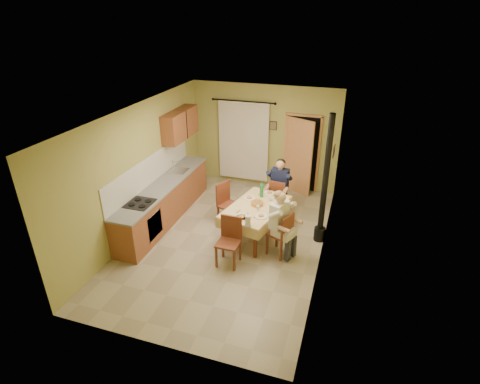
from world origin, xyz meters
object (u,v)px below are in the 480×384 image
(stove_flue, at_px, (323,198))
(man_far, at_px, (279,181))
(dining_table, at_px, (256,221))
(chair_far, at_px, (278,204))
(man_right, at_px, (280,217))
(chair_left, at_px, (229,212))
(chair_near, at_px, (229,251))
(chair_right, at_px, (280,242))

(stove_flue, bearing_deg, man_far, 142.80)
(dining_table, relative_size, chair_far, 1.95)
(dining_table, xyz_separation_m, man_far, (0.26, 1.13, 0.50))
(man_right, height_order, stove_flue, stove_flue)
(chair_far, relative_size, man_right, 0.68)
(chair_left, height_order, man_right, man_right)
(chair_near, relative_size, man_right, 0.71)
(chair_far, xyz_separation_m, stove_flue, (1.11, -0.83, 0.74))
(chair_near, height_order, chair_left, chair_left)
(man_right, distance_m, stove_flue, 1.07)
(chair_right, bearing_deg, man_far, 36.20)
(dining_table, xyz_separation_m, chair_near, (-0.24, -1.10, -0.09))
(dining_table, xyz_separation_m, man_right, (0.63, -0.49, 0.50))
(chair_right, relative_size, man_far, 0.69)
(dining_table, xyz_separation_m, chair_far, (0.26, 1.11, -0.09))
(chair_far, bearing_deg, chair_right, -71.82)
(chair_right, height_order, chair_left, chair_left)
(chair_right, xyz_separation_m, stove_flue, (0.72, 0.78, 0.73))
(man_right, bearing_deg, chair_left, 81.43)
(chair_left, xyz_separation_m, man_far, (0.98, 0.79, 0.59))
(chair_left, bearing_deg, chair_right, 80.52)
(chair_right, height_order, man_right, man_right)
(man_far, height_order, man_right, same)
(chair_near, relative_size, man_far, 0.71)
(chair_right, xyz_separation_m, man_far, (-0.39, 1.62, 0.59))
(dining_table, distance_m, stove_flue, 1.53)
(dining_table, bearing_deg, chair_far, 89.61)
(chair_near, bearing_deg, dining_table, -101.75)
(dining_table, bearing_deg, stove_flue, 24.46)
(stove_flue, bearing_deg, chair_left, 178.63)
(dining_table, bearing_deg, chair_near, -89.74)
(dining_table, xyz_separation_m, chair_right, (0.65, -0.49, -0.09))
(man_far, xyz_separation_m, man_right, (0.38, -1.61, 0.00))
(dining_table, bearing_deg, man_right, -24.95)
(chair_far, relative_size, stove_flue, 0.33)
(chair_left, bearing_deg, chair_near, 40.38)
(dining_table, xyz_separation_m, stove_flue, (1.36, 0.29, 0.64))
(chair_far, distance_m, chair_near, 2.26)
(chair_far, height_order, chair_near, chair_near)
(dining_table, height_order, chair_left, chair_left)
(chair_left, xyz_separation_m, stove_flue, (2.08, -0.05, 0.73))
(chair_near, xyz_separation_m, man_right, (0.87, 0.61, 0.59))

